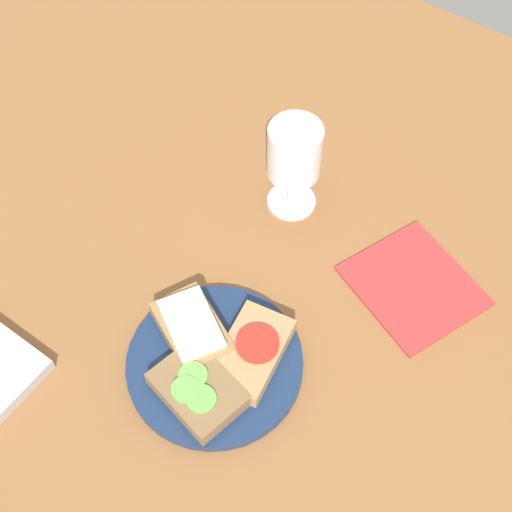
{
  "coord_description": "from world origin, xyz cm",
  "views": [
    {
      "loc": [
        -33.08,
        -32.57,
        80.93
      ],
      "look_at": [
        6.82,
        -3.87,
        8.0
      ],
      "focal_mm": 50.0,
      "sensor_mm": 36.0,
      "label": 1
    }
  ],
  "objects_px": {
    "sandwich_with_cheese": "(192,329)",
    "sandwich_with_tomato": "(252,352)",
    "wine_glass": "(294,156)",
    "sandwich_with_cucumber": "(198,389)",
    "napkin": "(413,285)",
    "plate": "(215,363)"
  },
  "relations": [
    {
      "from": "sandwich_with_cheese",
      "to": "sandwich_with_cucumber",
      "type": "xyz_separation_m",
      "value": [
        -0.06,
        -0.05,
        -0.0
      ]
    },
    {
      "from": "wine_glass",
      "to": "sandwich_with_cucumber",
      "type": "bearing_deg",
      "value": -165.91
    },
    {
      "from": "sandwich_with_cheese",
      "to": "wine_glass",
      "type": "height_order",
      "value": "wine_glass"
    },
    {
      "from": "plate",
      "to": "sandwich_with_cheese",
      "type": "relative_size",
      "value": 1.74
    },
    {
      "from": "sandwich_with_cucumber",
      "to": "wine_glass",
      "type": "bearing_deg",
      "value": 14.09
    },
    {
      "from": "sandwich_with_tomato",
      "to": "wine_glass",
      "type": "xyz_separation_m",
      "value": [
        0.23,
        0.1,
        0.07
      ]
    },
    {
      "from": "sandwich_with_cheese",
      "to": "plate",
      "type": "bearing_deg",
      "value": -106.4
    },
    {
      "from": "sandwich_with_tomato",
      "to": "napkin",
      "type": "relative_size",
      "value": 0.8
    },
    {
      "from": "sandwich_with_cucumber",
      "to": "wine_glass",
      "type": "height_order",
      "value": "wine_glass"
    },
    {
      "from": "wine_glass",
      "to": "sandwich_with_cheese",
      "type": "bearing_deg",
      "value": -174.59
    },
    {
      "from": "sandwich_with_cheese",
      "to": "sandwich_with_cucumber",
      "type": "bearing_deg",
      "value": -136.7
    },
    {
      "from": "sandwich_with_cheese",
      "to": "sandwich_with_tomato",
      "type": "bearing_deg",
      "value": -76.04
    },
    {
      "from": "wine_glass",
      "to": "plate",
      "type": "bearing_deg",
      "value": -165.78
    },
    {
      "from": "sandwich_with_cucumber",
      "to": "sandwich_with_tomato",
      "type": "xyz_separation_m",
      "value": [
        0.07,
        -0.02,
        -0.0
      ]
    },
    {
      "from": "plate",
      "to": "sandwich_with_tomato",
      "type": "relative_size",
      "value": 1.72
    },
    {
      "from": "sandwich_with_cheese",
      "to": "sandwich_with_tomato",
      "type": "xyz_separation_m",
      "value": [
        0.02,
        -0.07,
        -0.0
      ]
    },
    {
      "from": "sandwich_with_tomato",
      "to": "napkin",
      "type": "bearing_deg",
      "value": -27.31
    },
    {
      "from": "plate",
      "to": "sandwich_with_cucumber",
      "type": "relative_size",
      "value": 1.83
    },
    {
      "from": "sandwich_with_cucumber",
      "to": "sandwich_with_cheese",
      "type": "bearing_deg",
      "value": 43.3
    },
    {
      "from": "sandwich_with_tomato",
      "to": "sandwich_with_cucumber",
      "type": "bearing_deg",
      "value": 163.56
    },
    {
      "from": "plate",
      "to": "wine_glass",
      "type": "xyz_separation_m",
      "value": [
        0.26,
        0.07,
        0.09
      ]
    },
    {
      "from": "sandwich_with_cheese",
      "to": "sandwich_with_tomato",
      "type": "relative_size",
      "value": 0.99
    }
  ]
}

